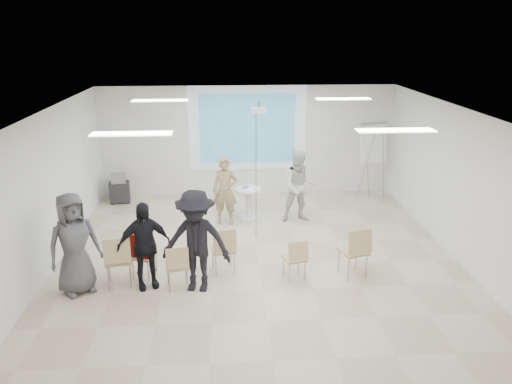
{
  "coord_description": "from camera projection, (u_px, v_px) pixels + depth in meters",
  "views": [
    {
      "loc": [
        -0.62,
        -8.9,
        4.49
      ],
      "look_at": [
        0.0,
        0.8,
        1.25
      ],
      "focal_mm": 35.0,
      "sensor_mm": 36.0,
      "label": 1
    }
  ],
  "objects": [
    {
      "name": "floor",
      "position": [
        259.0,
        267.0,
        9.9
      ],
      "size": [
        8.0,
        9.0,
        0.1
      ],
      "primitive_type": "cube",
      "color": "beige",
      "rests_on": "ground"
    },
    {
      "name": "ceiling",
      "position": [
        259.0,
        111.0,
        8.92
      ],
      "size": [
        8.0,
        9.0,
        0.1
      ],
      "primitive_type": "cube",
      "color": "white",
      "rests_on": "wall_back"
    },
    {
      "name": "wall_back",
      "position": [
        247.0,
        140.0,
        13.71
      ],
      "size": [
        8.0,
        0.1,
        3.0
      ],
      "primitive_type": "cube",
      "color": "silver",
      "rests_on": "floor"
    },
    {
      "name": "wall_left",
      "position": [
        39.0,
        197.0,
        9.16
      ],
      "size": [
        0.1,
        9.0,
        3.0
      ],
      "primitive_type": "cube",
      "color": "silver",
      "rests_on": "floor"
    },
    {
      "name": "wall_right",
      "position": [
        467.0,
        189.0,
        9.65
      ],
      "size": [
        0.1,
        9.0,
        3.0
      ],
      "primitive_type": "cube",
      "color": "silver",
      "rests_on": "floor"
    },
    {
      "name": "projection_halo",
      "position": [
        247.0,
        128.0,
        13.54
      ],
      "size": [
        3.2,
        0.01,
        2.3
      ],
      "primitive_type": "cube",
      "color": "silver",
      "rests_on": "wall_back"
    },
    {
      "name": "projection_image",
      "position": [
        247.0,
        128.0,
        13.53
      ],
      "size": [
        2.6,
        0.01,
        1.9
      ],
      "primitive_type": "cube",
      "color": "teal",
      "rests_on": "wall_back"
    },
    {
      "name": "pedestal_table",
      "position": [
        248.0,
        201.0,
        12.13
      ],
      "size": [
        0.78,
        0.78,
        0.79
      ],
      "rotation": [
        0.0,
        0.0,
        -0.26
      ],
      "color": "silver",
      "rests_on": "floor"
    },
    {
      "name": "player_left",
      "position": [
        225.0,
        186.0,
        11.7
      ],
      "size": [
        0.73,
        0.56,
        1.83
      ],
      "primitive_type": "imported",
      "rotation": [
        0.0,
        0.0,
        -0.17
      ],
      "color": "tan",
      "rests_on": "floor"
    },
    {
      "name": "player_right",
      "position": [
        300.0,
        182.0,
        11.82
      ],
      "size": [
        0.96,
        0.78,
        1.93
      ],
      "primitive_type": "imported",
      "rotation": [
        0.0,
        0.0,
        0.04
      ],
      "color": "silver",
      "rests_on": "floor"
    },
    {
      "name": "controller_left",
      "position": [
        232.0,
        171.0,
        11.85
      ],
      "size": [
        0.06,
        0.14,
        0.04
      ],
      "primitive_type": "cube",
      "rotation": [
        0.0,
        0.0,
        -0.17
      ],
      "color": "silver",
      "rests_on": "player_left"
    },
    {
      "name": "controller_right",
      "position": [
        291.0,
        166.0,
        11.94
      ],
      "size": [
        0.05,
        0.13,
        0.04
      ],
      "primitive_type": "cube",
      "rotation": [
        0.0,
        0.0,
        0.04
      ],
      "color": "white",
      "rests_on": "player_right"
    },
    {
      "name": "chair_far_left",
      "position": [
        118.0,
        258.0,
        8.84
      ],
      "size": [
        0.54,
        0.57,
        0.99
      ],
      "rotation": [
        0.0,
        0.0,
        0.17
      ],
      "color": "tan",
      "rests_on": "floor"
    },
    {
      "name": "chair_left_mid",
      "position": [
        142.0,
        254.0,
        9.2
      ],
      "size": [
        0.51,
        0.53,
        0.83
      ],
      "rotation": [
        0.0,
        0.0,
        -0.36
      ],
      "color": "tan",
      "rests_on": "floor"
    },
    {
      "name": "chair_left_inner",
      "position": [
        177.0,
        264.0,
        8.8
      ],
      "size": [
        0.46,
        0.49,
        0.85
      ],
      "rotation": [
        0.0,
        0.0,
        0.18
      ],
      "color": "tan",
      "rests_on": "floor"
    },
    {
      "name": "chair_center",
      "position": [
        224.0,
        247.0,
        9.36
      ],
      "size": [
        0.51,
        0.54,
        0.92
      ],
      "rotation": [
        0.0,
        0.0,
        0.19
      ],
      "color": "tan",
      "rests_on": "floor"
    },
    {
      "name": "chair_right_inner",
      "position": [
        296.0,
        256.0,
        9.13
      ],
      "size": [
        0.47,
        0.49,
        0.81
      ],
      "rotation": [
        0.0,
        0.0,
        0.25
      ],
      "color": "tan",
      "rests_on": "floor"
    },
    {
      "name": "chair_right_far",
      "position": [
        356.0,
        249.0,
        9.2
      ],
      "size": [
        0.58,
        0.61,
        0.99
      ],
      "rotation": [
        0.0,
        0.0,
        0.27
      ],
      "color": "tan",
      "rests_on": "floor"
    },
    {
      "name": "red_jacket",
      "position": [
        141.0,
        246.0,
        8.98
      ],
      "size": [
        0.47,
        0.26,
        0.44
      ],
      "primitive_type": "cube",
      "rotation": [
        0.0,
        0.0,
        -0.36
      ],
      "color": "#A41814",
      "rests_on": "chair_left_mid"
    },
    {
      "name": "laptop",
      "position": [
        177.0,
        264.0,
        8.9
      ],
      "size": [
        0.35,
        0.28,
        0.02
      ],
      "primitive_type": "imported",
      "rotation": [
        0.0,
        0.0,
        3.32
      ],
      "color": "black",
      "rests_on": "chair_left_inner"
    },
    {
      "name": "audience_left",
      "position": [
        144.0,
        239.0,
        8.77
      ],
      "size": [
        1.23,
        0.97,
        1.85
      ],
      "primitive_type": "imported",
      "rotation": [
        0.0,
        0.0,
        0.34
      ],
      "color": "black",
      "rests_on": "floor"
    },
    {
      "name": "audience_mid",
      "position": [
        196.0,
        235.0,
        8.63
      ],
      "size": [
        1.49,
        1.01,
        2.12
      ],
      "primitive_type": "imported",
      "rotation": [
        0.0,
        0.0,
        -0.2
      ],
      "color": "black",
      "rests_on": "floor"
    },
    {
      "name": "audience_outer",
      "position": [
        73.0,
        238.0,
        8.57
      ],
      "size": [
        1.2,
        1.11,
        2.05
      ],
      "primitive_type": "imported",
      "rotation": [
        0.0,
        0.0,
        0.6
      ],
      "color": "#535357",
      "rests_on": "floor"
    },
    {
      "name": "flipchart_easel",
      "position": [
        373.0,
        143.0,
        13.1
      ],
      "size": [
        0.89,
        0.7,
        2.12
      ],
      "rotation": [
        0.0,
        0.0,
        0.29
      ],
      "color": "#92969A",
      "rests_on": "floor"
    },
    {
      "name": "av_cart",
      "position": [
        119.0,
        189.0,
        13.27
      ],
      "size": [
        0.58,
        0.49,
        0.78
      ],
      "rotation": [
        0.0,
        0.0,
        0.15
      ],
      "color": "black",
      "rests_on": "floor"
    },
    {
      "name": "ceiling_projector",
      "position": [
        259.0,
        116.0,
        10.45
      ],
      "size": [
        0.3,
        0.25,
        3.0
      ],
      "color": "white",
      "rests_on": "ceiling"
    },
    {
      "name": "fluor_panel_nw",
      "position": [
        160.0,
        100.0,
        10.72
      ],
      "size": [
        1.2,
        0.3,
        0.02
      ],
      "primitive_type": "cube",
      "color": "white",
      "rests_on": "ceiling"
    },
    {
      "name": "fluor_panel_ne",
      "position": [
        343.0,
        99.0,
        10.96
      ],
      "size": [
        1.2,
        0.3,
        0.02
      ],
      "primitive_type": "cube",
      "color": "white",
      "rests_on": "ceiling"
    },
    {
      "name": "fluor_panel_sw",
      "position": [
        132.0,
        134.0,
        7.4
      ],
      "size": [
        1.2,
        0.3,
        0.02
      ],
      "primitive_type": "cube",
      "color": "white",
      "rests_on": "ceiling"
    },
    {
      "name": "fluor_panel_se",
      "position": [
        396.0,
        130.0,
        7.64
      ],
      "size": [
        1.2,
        0.3,
        0.02
      ],
      "primitive_type": "cube",
      "color": "white",
      "rests_on": "ceiling"
    }
  ]
}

